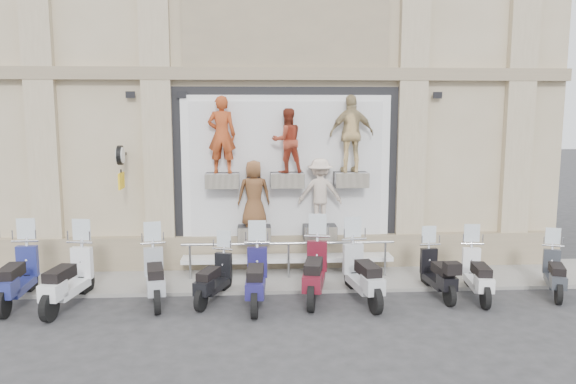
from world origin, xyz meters
The scene contains 16 objects.
ground centered at (0.00, 0.00, 0.00)m, with size 90.00×90.00×0.00m, color #2B2B2E.
sidewalk centered at (0.00, 2.10, 0.04)m, with size 16.00×2.20×0.08m, color #989590.
building centered at (0.00, 7.00, 6.00)m, with size 14.00×8.60×12.00m, color #C1AF8C, non-canonical shape.
shop_vitrine centered at (0.10, 2.75, 2.42)m, with size 5.60×0.83×4.30m.
guard_rail centered at (0.00, 2.00, 0.47)m, with size 5.06×0.10×0.93m, color #9EA0A5, non-canonical shape.
clock_sign_bracket centered at (-3.90, 2.47, 2.80)m, with size 0.10×0.80×1.02m.
scooter_a centered at (-5.68, 0.67, 0.85)m, with size 0.61×2.08×1.69m, color navy, non-canonical shape.
scooter_b centered at (-4.58, 0.44, 0.85)m, with size 0.61×2.10×1.71m, color silver, non-canonical shape.
scooter_c centered at (-2.87, 0.66, 0.80)m, with size 0.57×1.96×1.59m, color #90959C, non-canonical shape.
scooter_d centered at (-1.66, 0.66, 0.70)m, with size 0.51×1.73×1.41m, color black, non-canonical shape.
scooter_e centered at (-0.77, 0.36, 0.83)m, with size 0.59×2.03×1.65m, color #1A164F, non-canonical shape.
scooter_f centered at (0.47, 0.67, 0.86)m, with size 0.62×2.12×1.72m, color #550E1B, non-canonical shape.
scooter_g centered at (1.46, 0.45, 0.84)m, with size 0.60×2.07×1.69m, color #ABAEB3, non-canonical shape.
scooter_h centered at (3.14, 0.70, 0.71)m, with size 0.51×1.76×1.43m, color black, non-canonical shape.
scooter_i centered at (3.94, 0.51, 0.75)m, with size 0.54×1.84×1.49m, color silver, non-canonical shape.
scooter_j centered at (5.70, 0.61, 0.69)m, with size 0.50×1.70×1.38m, color #2B2E34, non-canonical shape.
Camera 1 is at (-0.78, -10.79, 4.00)m, focal length 35.00 mm.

